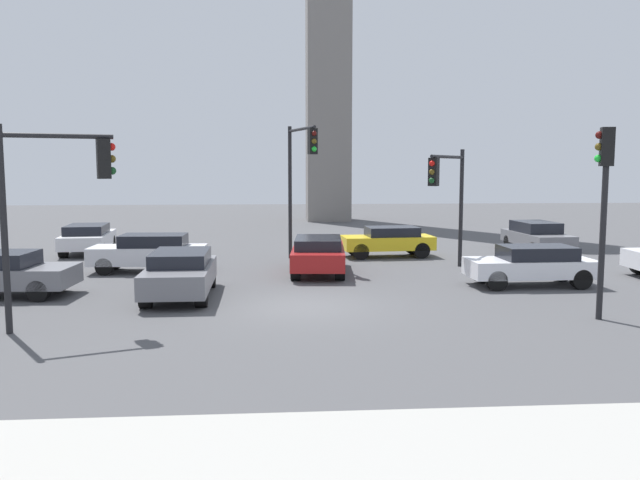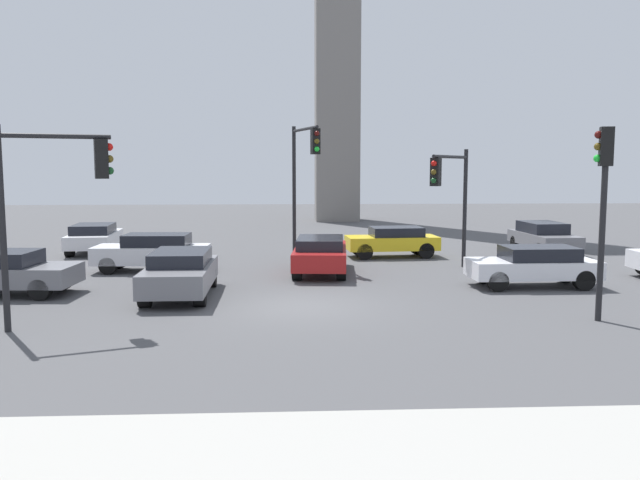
% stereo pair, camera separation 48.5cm
% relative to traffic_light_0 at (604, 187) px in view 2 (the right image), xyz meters
% --- Properties ---
extents(ground_plane, '(102.02, 102.02, 0.00)m').
position_rel_traffic_light_0_xyz_m(ground_plane, '(-7.76, 2.14, -3.53)').
color(ground_plane, '#4C4C4F').
extents(sidewalk_corner, '(36.73, 3.18, 0.15)m').
position_rel_traffic_light_0_xyz_m(sidewalk_corner, '(-7.76, -8.00, -3.45)').
color(sidewalk_corner, '#A8A59E').
rests_on(sidewalk_corner, ground_plane).
extents(traffic_light_0, '(0.49, 0.39, 5.05)m').
position_rel_traffic_light_0_xyz_m(traffic_light_0, '(0.00, 0.00, 0.00)').
color(traffic_light_0, black).
rests_on(traffic_light_0, ground_plane).
extents(traffic_light_1, '(2.55, 1.12, 5.04)m').
position_rel_traffic_light_0_xyz_m(traffic_light_1, '(-13.92, 0.04, 0.02)').
color(traffic_light_1, black).
rests_on(traffic_light_1, ground_plane).
extents(traffic_light_2, '(2.14, 3.12, 4.71)m').
position_rel_traffic_light_0_xyz_m(traffic_light_2, '(-2.00, 7.86, -0.19)').
color(traffic_light_2, black).
rests_on(traffic_light_2, ground_plane).
extents(traffic_light_3, '(1.07, 3.46, 5.76)m').
position_rel_traffic_light_0_xyz_m(traffic_light_3, '(-7.46, 10.74, 0.59)').
color(traffic_light_3, black).
rests_on(traffic_light_3, ground_plane).
extents(car_0, '(2.14, 4.39, 1.39)m').
position_rel_traffic_light_0_xyz_m(car_0, '(4.07, 13.94, -2.80)').
color(car_0, slate).
rests_on(car_0, ground_plane).
extents(car_1, '(4.38, 1.88, 1.45)m').
position_rel_traffic_light_0_xyz_m(car_1, '(-13.33, 8.83, -2.76)').
color(car_1, silver).
rests_on(car_1, ground_plane).
extents(car_2, '(4.26, 1.83, 1.37)m').
position_rel_traffic_light_0_xyz_m(car_2, '(0.14, 4.85, -2.79)').
color(car_2, silver).
rests_on(car_2, ground_plane).
extents(car_3, '(2.27, 4.41, 1.35)m').
position_rel_traffic_light_0_xyz_m(car_3, '(-17.21, 14.52, -2.80)').
color(car_3, silver).
rests_on(car_3, ground_plane).
extents(car_4, '(4.15, 1.96, 1.35)m').
position_rel_traffic_light_0_xyz_m(car_4, '(-3.44, 12.29, -2.79)').
color(car_4, yellow).
rests_on(car_4, ground_plane).
extents(car_5, '(4.68, 2.24, 1.40)m').
position_rel_traffic_light_0_xyz_m(car_5, '(-17.20, 4.35, -2.78)').
color(car_5, slate).
rests_on(car_5, ground_plane).
extents(car_6, '(2.30, 4.78, 1.38)m').
position_rel_traffic_light_0_xyz_m(car_6, '(-6.90, 8.02, -2.77)').
color(car_6, maroon).
rests_on(car_6, ground_plane).
extents(car_8, '(1.96, 4.53, 1.41)m').
position_rel_traffic_light_0_xyz_m(car_8, '(-11.49, 3.86, -2.77)').
color(car_8, slate).
rests_on(car_8, ground_plane).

